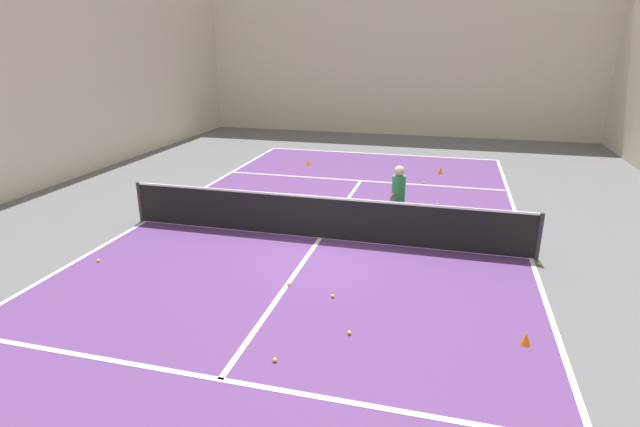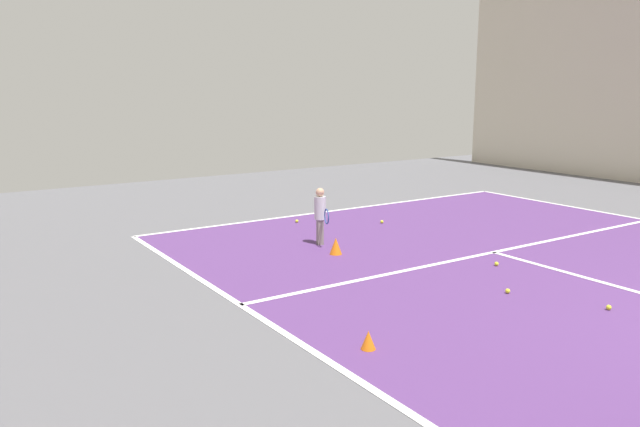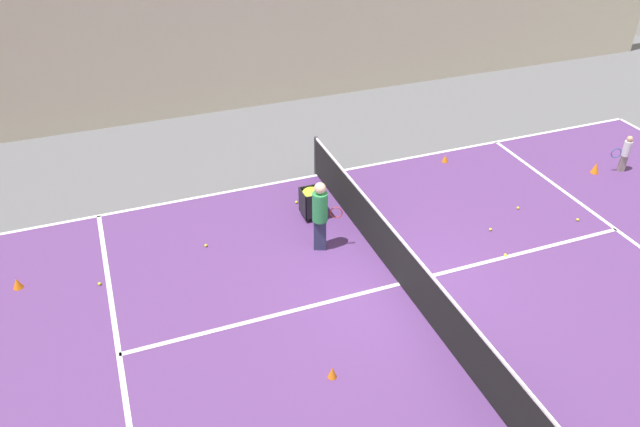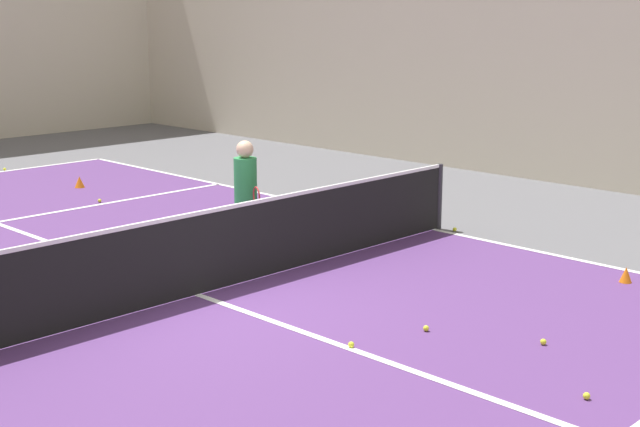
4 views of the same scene
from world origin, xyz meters
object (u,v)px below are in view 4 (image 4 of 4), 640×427
at_px(tennis_net, 197,253).
at_px(training_cone_1, 626,275).
at_px(coach_at_net, 246,189).
at_px(ball_cart, 320,208).

bearing_deg(tennis_net, training_cone_1, -39.65).
bearing_deg(coach_at_net, training_cone_1, 51.45).
distance_m(tennis_net, coach_at_net, 2.12).
bearing_deg(training_cone_1, ball_cart, 106.51).
bearing_deg(ball_cart, coach_at_net, 167.94).
bearing_deg(coach_at_net, tennis_net, -35.33).
relative_size(tennis_net, training_cone_1, 48.00).
bearing_deg(ball_cart, tennis_net, -164.74).
relative_size(ball_cart, training_cone_1, 3.64).
relative_size(coach_at_net, training_cone_1, 8.08).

